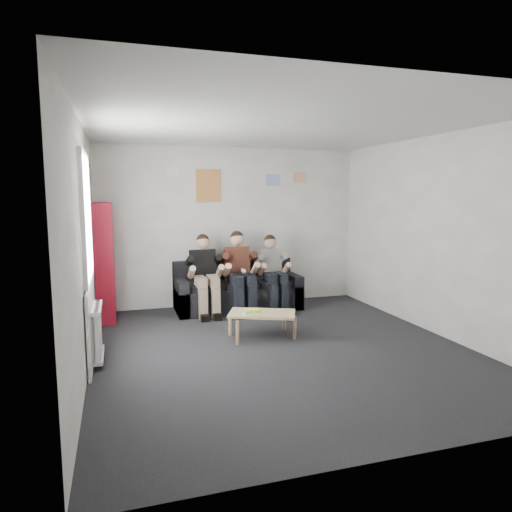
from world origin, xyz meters
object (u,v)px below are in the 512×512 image
Objects in this scene: bookshelf at (105,262)px; person_middle at (240,273)px; person_right at (273,273)px; coffee_table at (262,315)px; person_left at (205,275)px; sofa at (237,292)px.

person_middle is at bearing -3.39° from bookshelf.
person_right is (0.57, 0.00, -0.03)m from person_middle.
coffee_table is 0.68× the size of person_left.
person_left reaches higher than person_right.
bookshelf reaches higher than coffee_table.
person_left is (1.51, -0.13, -0.26)m from bookshelf.
person_left is (-0.57, -0.19, 0.34)m from sofa.
sofa is 2.17m from bookshelf.
person_middle reaches higher than coffee_table.
bookshelf is 2.61m from coffee_table.
person_middle is 0.57m from person_right.
person_middle reaches higher than person_right.
sofa is 1.66× the size of person_right.
bookshelf is (-2.08, -0.06, 0.61)m from sofa.
bookshelf is 1.45× the size of person_right.
person_right reaches higher than sofa.
coffee_table is 1.56m from person_left.
bookshelf is at bearing -177.57° from person_middle.
person_middle is (0.57, -0.00, 0.01)m from person_left.
person_right is at bearing -18.42° from sofa.
coffee_table is (2.00, -1.57, -0.59)m from bookshelf.
bookshelf reaches higher than person_right.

